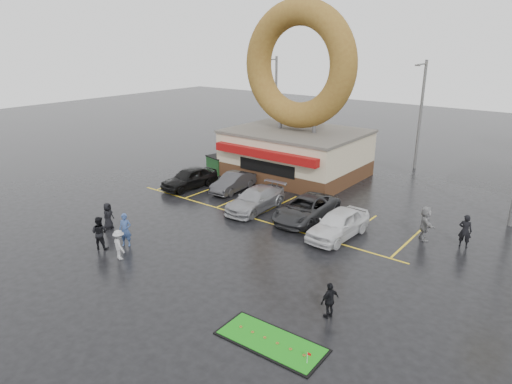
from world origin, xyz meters
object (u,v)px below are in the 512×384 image
Objects in this scene: streetlight_left at (275,100)px; person_blue at (125,230)px; car_silver at (256,199)px; putting_green at (271,341)px; car_white at (338,224)px; dumpster at (218,165)px; donut_shop at (297,121)px; car_black at (190,178)px; person_cameraman at (330,300)px; car_grey at (306,209)px; streetlight_mid at (420,113)px; car_dgrey at (233,182)px.

person_blue is at bearing -73.36° from streetlight_left.
putting_green is (8.84, -10.48, -0.68)m from car_silver.
car_white is 15.17m from dumpster.
person_blue is 1.02× the size of dumpster.
car_black is (-4.40, -7.66, -3.70)m from donut_shop.
dumpster is at bearing -106.97° from person_cameraman.
car_silver is 2.70× the size of person_blue.
donut_shop is 10.38m from car_grey.
dumpster is at bearing 109.99° from car_black.
car_grey is 2.99m from car_white.
car_silver is 6.31m from car_white.
donut_shop is 3.23× the size of putting_green.
person_cameraman is (3.45, -7.20, -0.02)m from car_white.
car_black is at bearing 173.33° from car_silver.
person_blue is at bearing -133.72° from car_white.
donut_shop reaches higher than streetlight_mid.
dumpster is (-14.12, 5.55, -0.14)m from car_white.
car_white is at bearing 0.56° from car_black.
streetlight_mid is 27.43m from putting_green.
putting_green is at bearing -28.50° from dumpster.
putting_green is at bearing -29.83° from car_black.
dumpster is (-7.83, 5.00, -0.07)m from car_silver.
car_silver is (3.63, -2.02, 0.05)m from car_dgrey.
streetlight_mid is 5.00× the size of dumpster.
car_black is 2.45× the size of person_blue.
car_black is (-11.40, -15.61, -4.02)m from streetlight_mid.
car_silver reaches higher than putting_green.
car_dgrey is at bearing 167.20° from car_grey.
car_black is 18.45m from person_cameraman.
streetlight_left reaches higher than putting_green.
car_grey is 10.37m from person_cameraman.
donut_shop is 20.39m from person_cameraman.
putting_green is at bearing -65.19° from car_grey.
streetlight_left is 30.11m from person_cameraman.
dumpster is at bearing 137.12° from putting_green.
person_cameraman is at bearing -50.33° from streetlight_left.
person_cameraman is at bearing -40.23° from car_dgrey.
person_cameraman is at bearing -54.07° from car_grey.
streetlight_left is at bearing 130.05° from car_grey.
streetlight_mid reaches higher than person_cameraman.
car_dgrey is at bearing -101.96° from donut_shop.
car_grey is at bearing 161.76° from car_white.
putting_green is (15.55, -11.09, -0.73)m from car_black.
car_black is (2.60, -14.61, -4.02)m from streetlight_left.
car_grey is (7.14, -1.48, 0.05)m from car_dgrey.
donut_shop is 9.58m from car_black.
car_black is at bearing 177.85° from car_white.
dumpster is 22.76m from putting_green.
car_black is at bearing -61.30° from dumpster.
car_black is 2.50× the size of dumpster.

